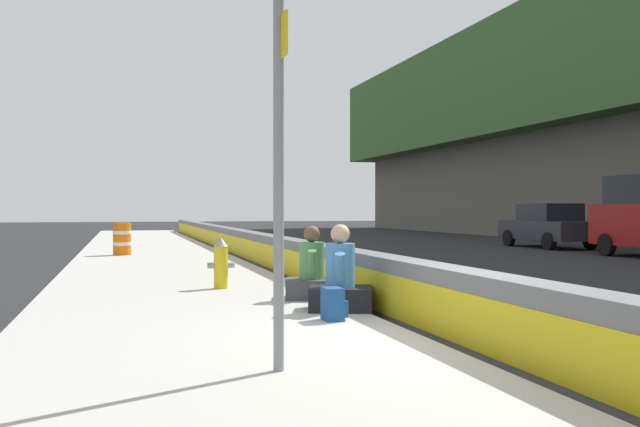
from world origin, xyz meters
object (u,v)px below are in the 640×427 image
Objects in this scene: seated_person_foreground at (340,283)px; construction_barrel at (122,239)px; route_sign_post at (279,125)px; backpack at (333,304)px; fire_hydrant at (221,262)px; parked_car_fourth at (548,226)px; seated_person_middle at (312,276)px.

seated_person_foreground is 13.13m from construction_barrel.
route_sign_post is 16.29m from construction_barrel.
route_sign_post reaches higher than backpack.
route_sign_post is 9.00× the size of backpack.
fire_hydrant is at bearing 21.28° from seated_person_foreground.
parked_car_fourth is (18.57, -14.61, -1.35)m from route_sign_post.
construction_barrel is at bearing 10.38° from backpack.
seated_person_middle is 19.11m from parked_car_fourth.
parked_car_fourth is at bearing -38.19° from route_sign_post.
backpack is (2.52, -1.22, -1.88)m from route_sign_post.
parked_car_fourth is (13.91, -13.10, 0.38)m from seated_person_middle.
seated_person_foreground is 1.05× the size of seated_person_middle.
backpack is 20.92m from parked_car_fourth.
fire_hydrant is at bearing 12.46° from backpack.
parked_car_fourth is (2.41, -15.89, 0.24)m from construction_barrel.
construction_barrel is (12.82, 2.84, 0.12)m from seated_person_foreground.
fire_hydrant is 2.20× the size of backpack.
construction_barrel reaches higher than backpack.
backpack is (-2.15, 0.29, -0.15)m from seated_person_middle.
seated_person_middle is 0.24× the size of parked_car_fourth.
seated_person_middle reaches higher than construction_barrel.
seated_person_foreground is (3.34, -1.56, -1.71)m from route_sign_post.
seated_person_middle is 1.16× the size of construction_barrel.
construction_barrel is (9.74, 1.64, 0.03)m from fire_hydrant.
construction_barrel is at bearing 9.54° from fire_hydrant.
parked_car_fourth is at bearing -81.36° from construction_barrel.
seated_person_foreground is at bearing -24.97° from route_sign_post.
construction_barrel is (11.49, 2.79, 0.13)m from seated_person_middle.
backpack is at bearing 140.17° from parked_car_fourth.
seated_person_foreground is 1.33m from seated_person_middle.
backpack is 0.09× the size of parked_car_fourth.
seated_person_foreground is 2.89× the size of backpack.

